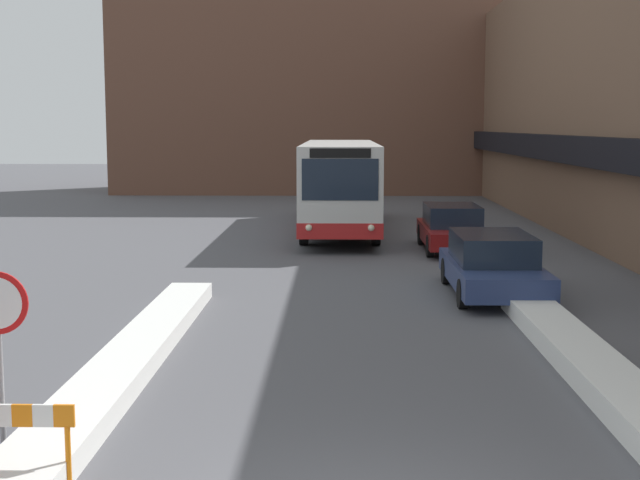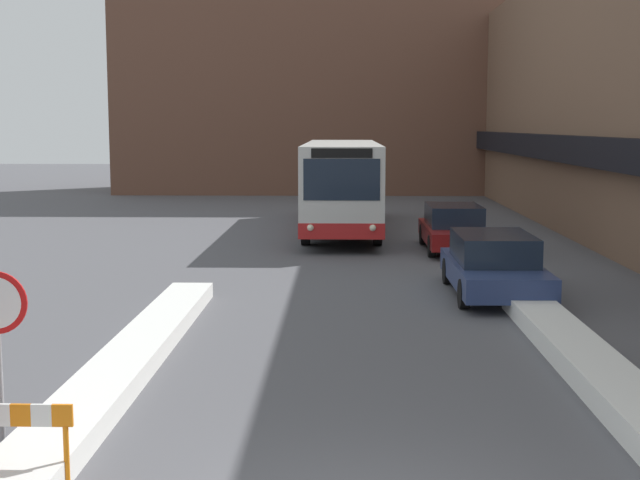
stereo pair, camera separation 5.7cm
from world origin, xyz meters
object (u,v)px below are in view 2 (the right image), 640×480
object	(u,v)px
parked_car_front	(494,264)
construction_barricade	(22,429)
city_bus	(342,183)
parked_car_back	(454,227)

from	to	relation	value
parked_car_front	construction_barricade	xyz separation A→B (m)	(-6.80, -11.07, -0.04)
city_bus	parked_car_front	bearing A→B (deg)	-74.30
city_bus	parked_car_front	size ratio (longest dim) A/B	2.64
parked_car_front	parked_car_back	bearing A→B (deg)	90.00
parked_car_front	city_bus	bearing A→B (deg)	105.70
city_bus	construction_barricade	distance (m)	23.64
parked_car_back	construction_barricade	bearing A→B (deg)	-110.32
city_bus	parked_car_back	world-z (taller)	city_bus
city_bus	parked_car_front	world-z (taller)	city_bus
city_bus	parked_car_back	xyz separation A→B (m)	(3.46, -5.00, -1.05)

